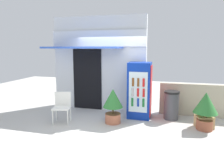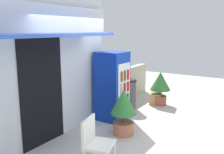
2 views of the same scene
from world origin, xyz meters
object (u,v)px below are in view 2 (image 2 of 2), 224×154
(drink_cooler, at_px, (112,86))
(potted_plant_curbside, at_px, (160,84))
(trash_bin, at_px, (128,94))
(potted_plant_near_shop, at_px, (124,108))
(cardboard_box, at_px, (156,98))
(plastic_chair, at_px, (95,140))

(drink_cooler, height_order, potted_plant_curbside, drink_cooler)
(drink_cooler, xyz_separation_m, trash_bin, (0.95, 0.06, -0.42))
(drink_cooler, bearing_deg, potted_plant_near_shop, -133.53)
(cardboard_box, bearing_deg, drink_cooler, 166.55)
(drink_cooler, relative_size, potted_plant_near_shop, 1.72)
(potted_plant_near_shop, height_order, potted_plant_curbside, potted_plant_curbside)
(drink_cooler, distance_m, cardboard_box, 1.97)
(cardboard_box, bearing_deg, plastic_chair, -171.69)
(potted_plant_curbside, bearing_deg, drink_cooler, 162.32)
(trash_bin, xyz_separation_m, cardboard_box, (0.85, -0.49, -0.27))
(drink_cooler, relative_size, potted_plant_curbside, 1.71)
(trash_bin, height_order, cardboard_box, trash_bin)
(potted_plant_near_shop, distance_m, trash_bin, 1.80)
(potted_plant_curbside, height_order, cardboard_box, potted_plant_curbside)
(drink_cooler, distance_m, trash_bin, 1.04)
(potted_plant_curbside, height_order, trash_bin, potted_plant_curbside)
(plastic_chair, distance_m, cardboard_box, 3.96)
(trash_bin, bearing_deg, plastic_chair, -160.87)
(drink_cooler, distance_m, potted_plant_near_shop, 1.01)
(drink_cooler, xyz_separation_m, potted_plant_near_shop, (-0.67, -0.71, -0.27))
(trash_bin, relative_size, cardboard_box, 2.04)
(drink_cooler, bearing_deg, potted_plant_curbside, -17.68)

